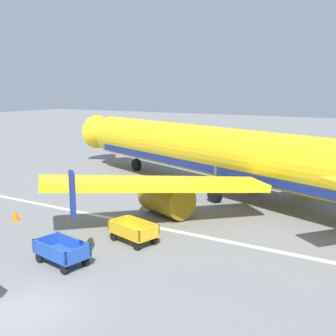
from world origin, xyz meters
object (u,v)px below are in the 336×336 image
at_px(airplane, 223,154).
at_px(baggage_cart_third_in_row, 62,251).
at_px(baggage_cart_fourth_in_row, 133,231).
at_px(traffic_cone_near_plane, 15,215).

xyz_separation_m(airplane, baggage_cart_third_in_row, (-0.89, -15.72, -2.45)).
height_order(airplane, baggage_cart_third_in_row, airplane).
bearing_deg(baggage_cart_fourth_in_row, baggage_cart_third_in_row, -106.52).
height_order(airplane, traffic_cone_near_plane, airplane).
distance_m(airplane, baggage_cart_third_in_row, 15.93).
relative_size(airplane, baggage_cart_fourth_in_row, 10.04).
bearing_deg(baggage_cart_fourth_in_row, traffic_cone_near_plane, -174.93).
relative_size(baggage_cart_fourth_in_row, traffic_cone_near_plane, 5.26).
xyz_separation_m(airplane, baggage_cart_fourth_in_row, (0.27, -11.82, -2.45)).
distance_m(baggage_cart_fourth_in_row, traffic_cone_near_plane, 8.23).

